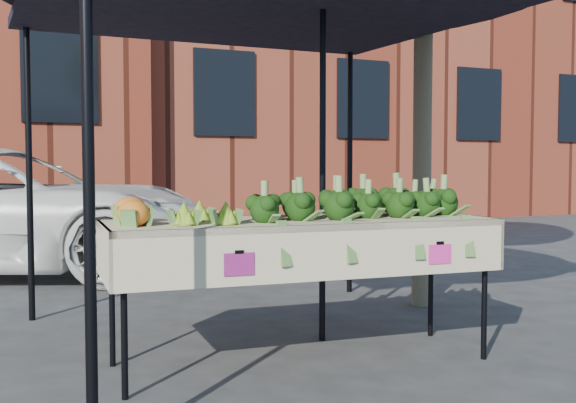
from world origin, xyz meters
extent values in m
plane|color=#2C2C2F|center=(0.00, 0.00, 0.00)|extent=(90.00, 90.00, 0.00)
cube|color=beige|center=(-0.05, -0.03, 0.45)|extent=(2.46, 1.01, 0.90)
cube|color=#F22D8C|center=(-0.56, -0.44, 0.70)|extent=(0.17, 0.01, 0.12)
cube|color=#E52B99|center=(0.69, -0.44, 0.70)|extent=(0.17, 0.01, 0.12)
ellipsoid|color=black|center=(0.34, -0.01, 1.02)|extent=(1.58, 0.55, 0.24)
ellipsoid|color=#A0B826|center=(-0.71, -0.05, 0.99)|extent=(0.42, 0.46, 0.19)
ellipsoid|color=orange|center=(-1.08, 0.03, 0.98)|extent=(0.22, 0.42, 0.17)
cube|color=maroon|center=(7.00, 12.50, 4.25)|extent=(12.00, 8.00, 8.50)
camera|label=1|loc=(-1.93, -3.90, 1.25)|focal=43.51mm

